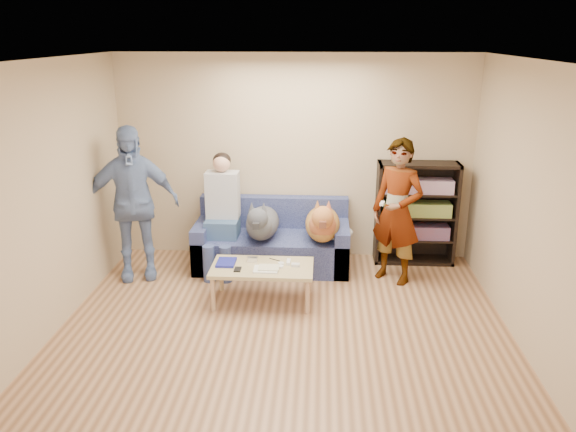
# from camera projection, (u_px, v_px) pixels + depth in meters

# --- Properties ---
(ground) EXTENTS (5.00, 5.00, 0.00)m
(ground) POSITION_uv_depth(u_px,v_px,m) (280.00, 354.00, 5.17)
(ground) COLOR brown
(ground) RESTS_ON ground
(ceiling) EXTENTS (5.00, 5.00, 0.00)m
(ceiling) POSITION_uv_depth(u_px,v_px,m) (279.00, 63.00, 4.36)
(ceiling) COLOR white
(ceiling) RESTS_ON ground
(wall_back) EXTENTS (4.50, 0.00, 4.50)m
(wall_back) POSITION_uv_depth(u_px,v_px,m) (294.00, 158.00, 7.14)
(wall_back) COLOR tan
(wall_back) RESTS_ON ground
(wall_front) EXTENTS (4.50, 0.00, 4.50)m
(wall_front) POSITION_uv_depth(u_px,v_px,m) (235.00, 408.00, 2.40)
(wall_front) COLOR tan
(wall_front) RESTS_ON ground
(wall_left) EXTENTS (0.00, 5.00, 5.00)m
(wall_left) POSITION_uv_depth(u_px,v_px,m) (23.00, 216.00, 4.90)
(wall_left) COLOR tan
(wall_left) RESTS_ON ground
(wall_right) EXTENTS (0.00, 5.00, 5.00)m
(wall_right) POSITION_uv_depth(u_px,v_px,m) (550.00, 226.00, 4.64)
(wall_right) COLOR tan
(wall_right) RESTS_ON ground
(blanket) EXTENTS (0.44, 0.37, 0.15)m
(blanket) POSITION_uv_depth(u_px,v_px,m) (335.00, 232.00, 6.83)
(blanket) COLOR #A6A5AA
(blanket) RESTS_ON sofa
(person_standing_right) EXTENTS (0.74, 0.69, 1.70)m
(person_standing_right) POSITION_uv_depth(u_px,v_px,m) (397.00, 212.00, 6.48)
(person_standing_right) COLOR gray
(person_standing_right) RESTS_ON ground
(person_standing_left) EXTENTS (1.16, 0.73, 1.84)m
(person_standing_left) POSITION_uv_depth(u_px,v_px,m) (132.00, 203.00, 6.55)
(person_standing_left) COLOR #798CC2
(person_standing_left) RESTS_ON ground
(held_controller) EXTENTS (0.07, 0.12, 0.03)m
(held_controller) POSITION_uv_depth(u_px,v_px,m) (382.00, 203.00, 6.25)
(held_controller) COLOR white
(held_controller) RESTS_ON person_standing_right
(notebook_blue) EXTENTS (0.20, 0.26, 0.03)m
(notebook_blue) POSITION_uv_depth(u_px,v_px,m) (226.00, 262.00, 6.13)
(notebook_blue) COLOR navy
(notebook_blue) RESTS_ON coffee_table
(papers) EXTENTS (0.26, 0.20, 0.02)m
(papers) POSITION_uv_depth(u_px,v_px,m) (266.00, 269.00, 5.96)
(papers) COLOR silver
(papers) RESTS_ON coffee_table
(magazine) EXTENTS (0.22, 0.17, 0.01)m
(magazine) POSITION_uv_depth(u_px,v_px,m) (269.00, 267.00, 5.97)
(magazine) COLOR beige
(magazine) RESTS_ON coffee_table
(camera_silver) EXTENTS (0.11, 0.06, 0.05)m
(camera_silver) POSITION_uv_depth(u_px,v_px,m) (252.00, 259.00, 6.17)
(camera_silver) COLOR silver
(camera_silver) RESTS_ON coffee_table
(controller_a) EXTENTS (0.04, 0.13, 0.03)m
(controller_a) POSITION_uv_depth(u_px,v_px,m) (289.00, 262.00, 6.13)
(controller_a) COLOR white
(controller_a) RESTS_ON coffee_table
(controller_b) EXTENTS (0.09, 0.06, 0.03)m
(controller_b) POSITION_uv_depth(u_px,v_px,m) (296.00, 265.00, 6.05)
(controller_b) COLOR silver
(controller_b) RESTS_ON coffee_table
(headphone_cup_a) EXTENTS (0.07, 0.07, 0.02)m
(headphone_cup_a) POSITION_uv_depth(u_px,v_px,m) (280.00, 266.00, 6.03)
(headphone_cup_a) COLOR white
(headphone_cup_a) RESTS_ON coffee_table
(headphone_cup_b) EXTENTS (0.07, 0.07, 0.02)m
(headphone_cup_b) POSITION_uv_depth(u_px,v_px,m) (281.00, 264.00, 6.10)
(headphone_cup_b) COLOR silver
(headphone_cup_b) RESTS_ON coffee_table
(pen_orange) EXTENTS (0.13, 0.06, 0.01)m
(pen_orange) POSITION_uv_depth(u_px,v_px,m) (259.00, 272.00, 5.91)
(pen_orange) COLOR orange
(pen_orange) RESTS_ON coffee_table
(pen_black) EXTENTS (0.13, 0.08, 0.01)m
(pen_black) POSITION_uv_depth(u_px,v_px,m) (275.00, 260.00, 6.22)
(pen_black) COLOR black
(pen_black) RESTS_ON coffee_table
(wallet) EXTENTS (0.07, 0.12, 0.02)m
(wallet) POSITION_uv_depth(u_px,v_px,m) (238.00, 269.00, 5.96)
(wallet) COLOR black
(wallet) RESTS_ON coffee_table
(sofa) EXTENTS (1.90, 0.85, 0.82)m
(sofa) POSITION_uv_depth(u_px,v_px,m) (273.00, 244.00, 7.09)
(sofa) COLOR #515B93
(sofa) RESTS_ON ground
(person_seated) EXTENTS (0.40, 0.73, 1.47)m
(person_seated) POSITION_uv_depth(u_px,v_px,m) (222.00, 209.00, 6.85)
(person_seated) COLOR #3A5480
(person_seated) RESTS_ON sofa
(dog_gray) EXTENTS (0.40, 1.24, 0.58)m
(dog_gray) POSITION_uv_depth(u_px,v_px,m) (262.00, 223.00, 6.78)
(dog_gray) COLOR #4F515A
(dog_gray) RESTS_ON sofa
(dog_tan) EXTENTS (0.42, 1.17, 0.61)m
(dog_tan) POSITION_uv_depth(u_px,v_px,m) (323.00, 223.00, 6.74)
(dog_tan) COLOR #A67932
(dog_tan) RESTS_ON sofa
(coffee_table) EXTENTS (1.10, 0.60, 0.42)m
(coffee_table) POSITION_uv_depth(u_px,v_px,m) (262.00, 270.00, 6.08)
(coffee_table) COLOR tan
(coffee_table) RESTS_ON ground
(bookshelf) EXTENTS (1.00, 0.34, 1.30)m
(bookshelf) POSITION_uv_depth(u_px,v_px,m) (416.00, 211.00, 7.08)
(bookshelf) COLOR black
(bookshelf) RESTS_ON ground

